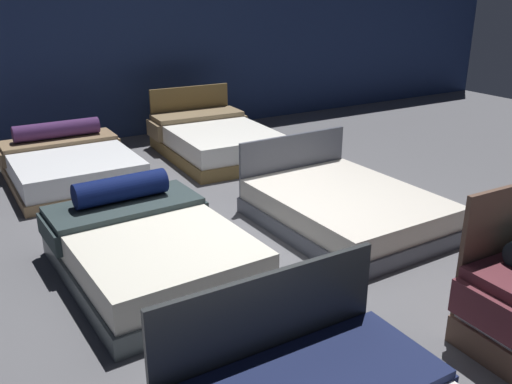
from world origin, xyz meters
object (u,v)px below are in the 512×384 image
Objects in this scene: bed_5 at (215,140)px; bed_4 at (71,165)px; bed_3 at (345,208)px; bed_2 at (150,249)px.

bed_4 is at bearing -176.37° from bed_5.
bed_3 is 0.95× the size of bed_5.
bed_3 is 3.10m from bed_5.
bed_2 is at bearing -123.60° from bed_5.
bed_4 is (-2.21, 3.06, 0.02)m from bed_3.
bed_2 is at bearing -89.97° from bed_4.
bed_3 reaches higher than bed_4.
bed_3 reaches higher than bed_2.
bed_3 is 3.77m from bed_4.
bed_3 is 1.06× the size of bed_4.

